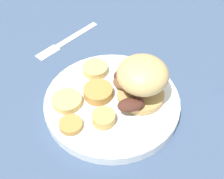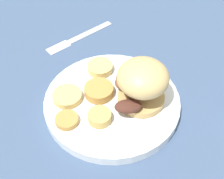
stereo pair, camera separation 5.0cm
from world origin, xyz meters
TOP-DOWN VIEW (x-y plane):
  - ground_plane at (0.00, 0.00)m, footprint 4.00×4.00m
  - dinner_plate at (0.00, 0.00)m, footprint 0.25×0.25m
  - sandwich at (-0.04, 0.03)m, footprint 0.11×0.11m
  - potato_round_0 at (0.05, 0.03)m, footprint 0.04×0.04m
  - potato_round_1 at (0.01, -0.02)m, footprint 0.05×0.05m
  - potato_round_2 at (0.06, -0.05)m, footprint 0.05×0.05m
  - potato_round_3 at (-0.03, -0.08)m, footprint 0.05×0.05m
  - potato_round_4 at (0.09, -0.01)m, footprint 0.04×0.04m
  - fork at (-0.07, -0.21)m, footprint 0.18×0.03m

SIDE VIEW (x-z plane):
  - ground_plane at x=0.00m, z-range 0.00..0.00m
  - fork at x=-0.07m, z-range 0.00..0.00m
  - dinner_plate at x=0.00m, z-range 0.00..0.02m
  - potato_round_4 at x=0.09m, z-range 0.02..0.03m
  - potato_round_2 at x=0.06m, z-range 0.02..0.03m
  - potato_round_3 at x=-0.03m, z-range 0.02..0.03m
  - potato_round_0 at x=0.05m, z-range 0.02..0.04m
  - potato_round_1 at x=0.01m, z-range 0.02..0.04m
  - sandwich at x=-0.04m, z-range 0.02..0.11m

